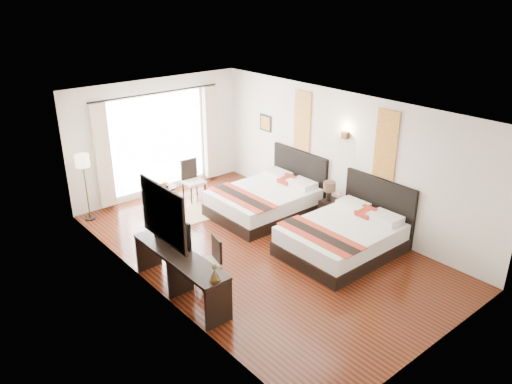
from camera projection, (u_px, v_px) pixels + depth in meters
floor at (259, 249)px, 9.77m from camera, size 4.50×7.50×0.01m
ceiling at (260, 108)px, 8.68m from camera, size 4.50×7.50×0.02m
wall_headboard at (340, 157)px, 10.55m from camera, size 0.01×7.50×2.80m
wall_desk at (152, 216)px, 7.90m from camera, size 0.01×7.50×2.80m
wall_window at (158, 138)px, 11.87m from camera, size 4.50×0.01×2.80m
wall_entry at (443, 263)px, 6.58m from camera, size 4.50×0.01×2.80m
window_glass at (158, 142)px, 11.90m from camera, size 2.40×0.02×2.20m
sheer_curtain at (160, 142)px, 11.86m from camera, size 2.30×0.02×2.10m
drape_left at (103, 156)px, 10.98m from camera, size 0.35×0.14×2.35m
drape_right at (211, 133)px, 12.69m from camera, size 0.35×0.14×2.35m
art_panel_near at (386, 145)px, 9.54m from camera, size 0.03×0.50×1.35m
art_panel_far at (302, 121)px, 11.14m from camera, size 0.03×0.50×1.35m
wall_sconce at (345, 135)px, 10.22m from camera, size 0.10×0.14×0.14m
mirror_frame at (163, 214)px, 7.62m from camera, size 0.04×1.25×0.95m
mirror_glass at (164, 213)px, 7.63m from camera, size 0.01×1.12×0.82m
bed_near at (345, 236)px, 9.56m from camera, size 2.22×1.73×1.25m
bed_far at (267, 200)px, 11.15m from camera, size 2.24×1.75×1.26m
nightstand at (333, 212)px, 10.74m from camera, size 0.41×0.51×0.49m
table_lamp at (329, 188)px, 10.58m from camera, size 0.26×0.26×0.42m
vase at (339, 200)px, 10.50m from camera, size 0.15×0.15×0.15m
console_desk at (180, 274)px, 8.21m from camera, size 0.50×2.20×0.76m
television at (168, 233)px, 8.23m from camera, size 0.30×0.87×0.50m
bronze_figurine at (215, 274)px, 7.31m from camera, size 0.19×0.19×0.24m
desk_chair at (209, 270)px, 8.55m from camera, size 0.48×0.48×0.86m
floor_lamp at (83, 165)px, 10.50m from camera, size 0.30×0.30×1.49m
side_table at (167, 197)px, 11.42m from camera, size 0.46×0.46×0.54m
fruit_bowl at (165, 186)px, 11.30m from camera, size 0.23×0.23×0.05m
window_chair at (194, 188)px, 11.87m from camera, size 0.47×0.47×0.97m
jute_rug at (181, 217)px, 11.07m from camera, size 1.45×1.05×0.01m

